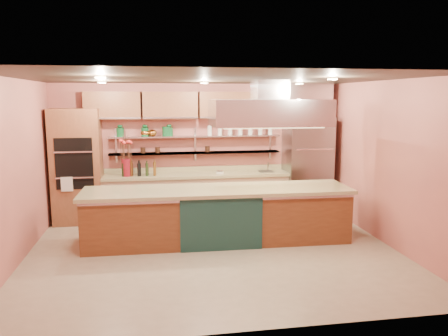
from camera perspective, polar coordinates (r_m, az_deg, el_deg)
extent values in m
cube|color=tan|center=(7.30, -1.31, -10.99)|extent=(6.00, 5.00, 0.02)
cube|color=black|center=(6.86, -1.40, 11.62)|extent=(6.00, 5.00, 0.02)
cube|color=#B76256|center=(9.40, -3.49, 2.40)|extent=(6.00, 0.04, 2.80)
cube|color=#B76256|center=(4.53, 3.09, -5.00)|extent=(6.00, 0.04, 2.80)
cube|color=#B76256|center=(7.18, -25.81, -0.63)|extent=(0.04, 5.00, 2.80)
cube|color=#B76256|center=(7.93, 20.64, 0.56)|extent=(0.04, 5.00, 2.80)
cube|color=brown|center=(9.19, -18.63, 0.21)|extent=(0.95, 0.64, 2.30)
cube|color=gray|center=(9.63, 10.81, 0.32)|extent=(0.95, 0.72, 2.10)
cube|color=#9E7A5F|center=(9.26, -3.55, -3.57)|extent=(3.84, 0.64, 0.93)
cube|color=silver|center=(9.28, -3.71, 2.00)|extent=(3.60, 0.26, 0.03)
cube|color=silver|center=(9.24, -3.73, 4.15)|extent=(3.60, 0.26, 0.03)
cube|color=brown|center=(9.16, -3.43, 8.18)|extent=(4.60, 0.36, 0.55)
cube|color=silver|center=(7.60, 5.93, 7.19)|extent=(2.00, 1.00, 0.45)
cube|color=#FFE5A5|center=(7.06, -1.63, 11.31)|extent=(4.00, 2.80, 0.02)
cube|color=brown|center=(7.69, -0.81, -6.16)|extent=(4.56, 1.09, 0.95)
cylinder|color=maroon|center=(9.06, -12.61, 0.07)|extent=(0.26, 0.26, 0.35)
cube|color=black|center=(9.06, -11.01, -0.25)|extent=(0.77, 0.44, 0.24)
cube|color=beige|center=(9.17, -0.56, -0.46)|extent=(0.17, 0.16, 0.08)
cylinder|color=white|center=(9.48, 5.77, 0.18)|extent=(0.03, 0.03, 0.20)
ellipsoid|color=#BE742B|center=(9.19, -9.31, 4.56)|extent=(0.21, 0.21, 0.14)
cylinder|color=#0F4923|center=(9.19, -7.56, 4.77)|extent=(0.19, 0.19, 0.20)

